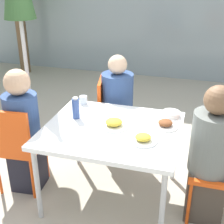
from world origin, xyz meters
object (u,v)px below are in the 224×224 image
Objects in this scene: chair_right at (215,159)px; person_far at (117,110)px; drinking_cup at (83,100)px; bottle at (76,108)px; person_left at (24,134)px; chair_far at (110,110)px; person_right at (210,159)px; salad_bowl at (171,114)px; chair_left at (16,143)px.

chair_right is 1.23m from person_far.
chair_right is 1.37m from drinking_cup.
bottle is 2.47× the size of drinking_cup.
bottle is (0.46, 0.17, 0.24)m from person_left.
chair_right is 1.00× the size of chair_far.
salad_bowl is (-0.37, 0.37, 0.19)m from person_right.
chair_far is 4.41× the size of bottle.
person_far is (0.71, 0.90, 0.03)m from chair_left.
chair_right is 4.41× the size of bottle.
person_left is at bearing 57.93° from chair_left.
bottle reaches higher than chair_right.
chair_left is 0.74× the size of person_right.
chair_left is 0.76× the size of person_far.
person_right is 1.34m from drinking_cup.
person_right reaches higher than chair_far.
chair_far is 0.76× the size of person_far.
chair_left is 0.77m from drinking_cup.
person_left is 14.73× the size of drinking_cup.
chair_left is 0.11m from person_left.
person_left reaches higher than person_right.
person_right is at bearing 57.93° from chair_right.
person_right is 1.33m from chair_far.
chair_left is 5.49× the size of salad_bowl.
person_left is 1.06m from person_far.
person_far is at bearing -37.27° from person_right.
person_left is at bearing -160.66° from salad_bowl.
person_far is 5.81× the size of bottle.
person_right is at bearing 0.40° from chair_left.
person_right reaches higher than bottle.
chair_far is at bearing 51.31° from chair_left.
drinking_cup reaches higher than salad_bowl.
person_right is 1.23m from bottle.
bottle is at bearing -22.05° from chair_far.
person_left is 1.00× the size of person_right.
person_far is 0.74m from bottle.
person_far is at bearing 45.76° from person_left.
person_right is 0.56m from salad_bowl.
person_right is at bearing -45.24° from salad_bowl.
bottle is at bearing 15.10° from person_left.
chair_left is at bearing -45.70° from chair_far.
person_left is 1.36× the size of chair_far.
chair_right is at bearing 2.83° from chair_left.
chair_far reaches higher than salad_bowl.
person_far reaches higher than chair_left.
person_right is (-0.05, -0.08, 0.04)m from chair_right.
person_far is at bearing 149.15° from salad_bowl.
person_far is at bearing 72.22° from bottle.
chair_far is (0.62, 0.94, 0.00)m from chair_left.
person_far reaches higher than chair_far.
chair_left is at bearing 5.10° from person_right.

